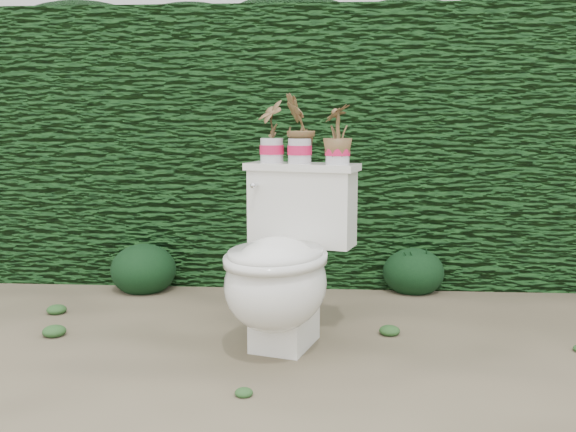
# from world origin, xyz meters

# --- Properties ---
(ground) EXTENTS (60.00, 60.00, 0.00)m
(ground) POSITION_xyz_m (0.00, 0.00, 0.00)
(ground) COLOR #82755A
(ground) RESTS_ON ground
(hedge) EXTENTS (8.00, 1.00, 1.60)m
(hedge) POSITION_xyz_m (0.00, 1.60, 0.80)
(hedge) COLOR #1C4C19
(hedge) RESTS_ON ground
(house_wall) EXTENTS (8.00, 3.50, 4.00)m
(house_wall) POSITION_xyz_m (0.60, 6.00, 2.00)
(house_wall) COLOR silver
(house_wall) RESTS_ON ground
(toilet) EXTENTS (0.63, 0.78, 0.78)m
(toilet) POSITION_xyz_m (0.03, 0.13, 0.36)
(toilet) COLOR silver
(toilet) RESTS_ON ground
(potted_plant_left) EXTENTS (0.16, 0.17, 0.27)m
(potted_plant_left) POSITION_xyz_m (-0.04, 0.40, 0.91)
(potted_plant_left) COLOR #21631E
(potted_plant_left) RESTS_ON toilet
(potted_plant_center) EXTENTS (0.16, 0.19, 0.29)m
(potted_plant_center) POSITION_xyz_m (0.09, 0.36, 0.92)
(potted_plant_center) COLOR #21631E
(potted_plant_center) RESTS_ON toilet
(potted_plant_right) EXTENTS (0.17, 0.17, 0.24)m
(potted_plant_right) POSITION_xyz_m (0.25, 0.31, 0.90)
(potted_plant_right) COLOR #21631E
(potted_plant_right) RESTS_ON toilet
(liriope_clump_1) EXTENTS (0.37, 0.37, 0.30)m
(liriope_clump_1) POSITION_xyz_m (-0.84, 1.01, 0.15)
(liriope_clump_1) COLOR #113214
(liriope_clump_1) RESTS_ON ground
(liriope_clump_2) EXTENTS (0.35, 0.35, 0.28)m
(liriope_clump_2) POSITION_xyz_m (0.70, 1.10, 0.14)
(liriope_clump_2) COLOR #113214
(liriope_clump_2) RESTS_ON ground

